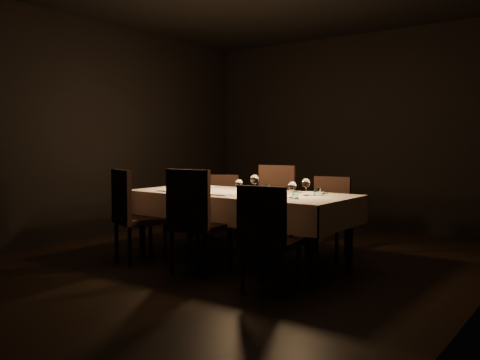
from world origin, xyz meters
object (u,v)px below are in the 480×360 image
Objects in this scene: chair_near_right at (267,234)px; chair_far_left at (221,204)px; chair_far_center at (272,203)px; chair_near_left at (133,212)px; dining_table at (240,199)px; chair_near_center at (196,217)px; chair_far_right at (329,212)px.

chair_far_left is at bearing -49.83° from chair_near_right.
chair_far_center is (-1.00, 1.66, 0.04)m from chair_near_right.
chair_near_left is 1.75m from chair_far_center.
chair_near_center reaches higher than dining_table.
chair_far_right is (1.58, 1.59, -0.05)m from chair_near_left.
chair_near_right is at bearing -64.29° from chair_far_left.
chair_near_center is at bearing -93.82° from chair_far_center.
chair_far_center is at bearing -97.77° from chair_near_left.
chair_far_center is (-0.08, 0.79, -0.13)m from dining_table.
chair_far_right is at bearing -114.15° from chair_near_left.
dining_table is 2.44× the size of chair_far_center.
dining_table is 2.39× the size of chair_near_center.
chair_near_left is 0.97× the size of chair_near_center.
chair_far_left is 1.58m from chair_far_right.
chair_near_center is 1.73m from chair_far_right.
chair_far_center is at bearing -90.93° from chair_near_center.
chair_near_center is at bearing -81.21° from chair_far_left.
chair_far_center is at bearing 176.01° from chair_far_right.
dining_table is 0.81m from chair_far_center.
chair_near_left is 0.93m from chair_near_center.
chair_near_left is at bearing -111.70° from chair_far_left.
dining_table is 0.76m from chair_near_center.
chair_near_center is at bearing -14.04° from chair_near_right.
chair_far_right is at bearing 51.62° from dining_table.
chair_near_right reaches higher than dining_table.
dining_table is at bearing -136.38° from chair_far_right.
chair_near_center is 0.91m from chair_near_right.
chair_near_left is at bearing -125.78° from chair_far_center.
chair_far_left is at bearing -63.96° from chair_near_center.
chair_near_left reaches higher than dining_table.
chair_near_center is 1.15× the size of chair_far_right.
chair_near_center is at bearing -88.83° from dining_table.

